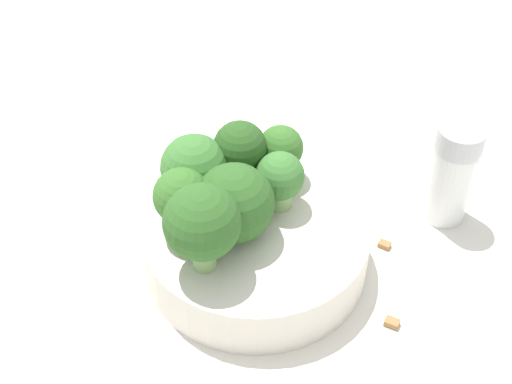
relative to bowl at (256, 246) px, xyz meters
name	(u,v)px	position (x,y,z in m)	size (l,w,h in m)	color
ground_plane	(256,264)	(0.00, 0.00, -0.02)	(3.00, 3.00, 0.00)	silver
bowl	(256,246)	(0.00, 0.00, 0.00)	(0.16, 0.16, 0.04)	silver
broccoli_floret_0	(202,224)	(-0.02, 0.04, 0.06)	(0.05, 0.05, 0.06)	#84AD66
broccoli_floret_1	(233,202)	(0.00, 0.02, 0.05)	(0.05, 0.05, 0.05)	#84AD66
broccoli_floret_2	(280,179)	(0.01, -0.02, 0.04)	(0.03, 0.03, 0.04)	#84AD66
broccoli_floret_3	(182,198)	(0.01, 0.05, 0.05)	(0.04, 0.04, 0.05)	#7A9E5B
broccoli_floret_4	(240,151)	(0.04, -0.01, 0.05)	(0.04, 0.04, 0.06)	#84AD66
broccoli_floret_5	(280,150)	(0.04, -0.04, 0.04)	(0.03, 0.03, 0.04)	#7A9E5B
broccoli_floret_6	(195,169)	(0.04, 0.03, 0.05)	(0.05, 0.05, 0.05)	#8EB770
pepper_shaker	(452,173)	(-0.01, -0.15, 0.02)	(0.03, 0.03, 0.08)	silver
almond_crumb_0	(385,243)	(-0.02, -0.09, -0.01)	(0.01, 0.01, 0.01)	olive
almond_crumb_1	(392,321)	(-0.08, -0.06, -0.01)	(0.01, 0.01, 0.01)	olive
almond_crumb_2	(208,160)	(0.12, -0.01, -0.02)	(0.01, 0.00, 0.01)	#AD7F4C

